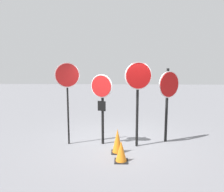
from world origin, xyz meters
TOP-DOWN VIEW (x-y plane):
  - ground_plane at (0.00, 0.00)m, footprint 40.00×40.00m
  - stop_sign_0 at (-1.53, -0.23)m, footprint 0.70×0.32m
  - stop_sign_1 at (-0.50, -0.18)m, footprint 0.66×0.30m
  - stop_sign_2 at (0.58, -0.35)m, footprint 0.80×0.20m
  - stop_sign_3 at (1.56, 0.09)m, footprint 0.71×0.48m
  - traffic_cone_0 at (0.08, -1.39)m, footprint 0.35×0.35m
  - traffic_cone_1 at (-0.02, -0.83)m, footprint 0.35×0.35m

SIDE VIEW (x-z plane):
  - ground_plane at x=0.00m, z-range 0.00..0.00m
  - traffic_cone_0 at x=0.08m, z-range 0.00..0.54m
  - traffic_cone_1 at x=-0.02m, z-range 0.00..0.68m
  - stop_sign_1 at x=-0.50m, z-range 0.43..2.61m
  - stop_sign_3 at x=1.56m, z-range 0.44..2.79m
  - stop_sign_2 at x=0.58m, z-range 0.57..3.12m
  - stop_sign_0 at x=-1.53m, z-range 0.68..3.22m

